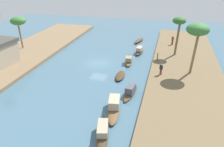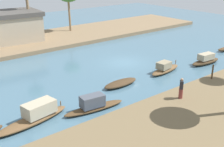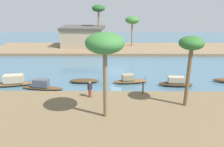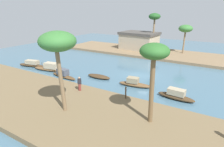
{
  "view_description": "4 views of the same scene",
  "coord_description": "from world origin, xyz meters",
  "px_view_note": "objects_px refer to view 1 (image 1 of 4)",
  "views": [
    {
      "loc": [
        -33.16,
        -10.71,
        13.88
      ],
      "look_at": [
        -4.65,
        -3.45,
        0.54
      ],
      "focal_mm": 37.33,
      "sensor_mm": 36.0,
      "label": 1
    },
    {
      "loc": [
        -19.37,
        -22.12,
        9.82
      ],
      "look_at": [
        -4.52,
        -3.52,
        0.84
      ],
      "focal_mm": 46.57,
      "sensor_mm": 36.0,
      "label": 2
    },
    {
      "loc": [
        -0.82,
        -32.4,
        10.12
      ],
      "look_at": [
        -1.07,
        -4.5,
        1.13
      ],
      "focal_mm": 39.62,
      "sensor_mm": 36.0,
      "label": 3
    },
    {
      "loc": [
        9.82,
        -24.7,
        9.03
      ],
      "look_at": [
        -2.57,
        -4.09,
        0.84
      ],
      "focal_mm": 30.4,
      "sensor_mm": 36.0,
      "label": 4
    }
  ],
  "objects_px": {
    "sampan_near_left_bank": "(103,132)",
    "person_on_near_bank": "(161,69)",
    "mooring_post": "(158,57)",
    "sampan_with_red_awning": "(131,91)",
    "palm_tree_left_near": "(198,30)",
    "sampan_midstream": "(139,41)",
    "palm_tree_right_short": "(18,21)",
    "person_by_mooring": "(173,41)",
    "sampan_open_hull": "(129,61)",
    "sampan_upstream_small": "(114,107)",
    "sampan_foreground": "(120,76)",
    "sampan_with_tall_canopy": "(139,51)",
    "palm_tree_left_far": "(179,23)"
  },
  "relations": [
    {
      "from": "sampan_near_left_bank",
      "to": "sampan_midstream",
      "type": "relative_size",
      "value": 1.11
    },
    {
      "from": "sampan_with_red_awning",
      "to": "palm_tree_left_far",
      "type": "bearing_deg",
      "value": -12.75
    },
    {
      "from": "sampan_with_tall_canopy",
      "to": "sampan_with_red_awning",
      "type": "distance_m",
      "value": 15.15
    },
    {
      "from": "sampan_open_hull",
      "to": "palm_tree_left_near",
      "type": "bearing_deg",
      "value": -113.15
    },
    {
      "from": "sampan_upstream_small",
      "to": "sampan_near_left_bank",
      "type": "bearing_deg",
      "value": 170.57
    },
    {
      "from": "sampan_foreground",
      "to": "mooring_post",
      "type": "relative_size",
      "value": 2.76
    },
    {
      "from": "sampan_with_tall_canopy",
      "to": "palm_tree_right_short",
      "type": "bearing_deg",
      "value": 104.34
    },
    {
      "from": "sampan_midstream",
      "to": "person_on_near_bank",
      "type": "relative_size",
      "value": 2.77
    },
    {
      "from": "sampan_near_left_bank",
      "to": "person_on_near_bank",
      "type": "relative_size",
      "value": 3.07
    },
    {
      "from": "sampan_upstream_small",
      "to": "sampan_midstream",
      "type": "bearing_deg",
      "value": -7.06
    },
    {
      "from": "person_by_mooring",
      "to": "sampan_open_hull",
      "type": "bearing_deg",
      "value": -83.08
    },
    {
      "from": "sampan_with_red_awning",
      "to": "mooring_post",
      "type": "relative_size",
      "value": 3.75
    },
    {
      "from": "sampan_with_tall_canopy",
      "to": "sampan_near_left_bank",
      "type": "bearing_deg",
      "value": -175.36
    },
    {
      "from": "sampan_midstream",
      "to": "palm_tree_left_near",
      "type": "height_order",
      "value": "palm_tree_left_near"
    },
    {
      "from": "sampan_near_left_bank",
      "to": "palm_tree_left_near",
      "type": "bearing_deg",
      "value": -41.52
    },
    {
      "from": "sampan_with_tall_canopy",
      "to": "sampan_with_red_awning",
      "type": "relative_size",
      "value": 0.83
    },
    {
      "from": "sampan_near_left_bank",
      "to": "person_by_mooring",
      "type": "height_order",
      "value": "person_by_mooring"
    },
    {
      "from": "sampan_near_left_bank",
      "to": "sampan_midstream",
      "type": "bearing_deg",
      "value": -10.93
    },
    {
      "from": "mooring_post",
      "to": "sampan_with_red_awning",
      "type": "bearing_deg",
      "value": 167.83
    },
    {
      "from": "palm_tree_left_far",
      "to": "palm_tree_right_short",
      "type": "distance_m",
      "value": 27.6
    },
    {
      "from": "person_on_near_bank",
      "to": "palm_tree_right_short",
      "type": "distance_m",
      "value": 26.45
    },
    {
      "from": "sampan_with_tall_canopy",
      "to": "sampan_with_red_awning",
      "type": "xyz_separation_m",
      "value": [
        -15.11,
        -1.11,
        -0.0
      ]
    },
    {
      "from": "sampan_near_left_bank",
      "to": "mooring_post",
      "type": "xyz_separation_m",
      "value": [
        19.14,
        -3.43,
        0.68
      ]
    },
    {
      "from": "sampan_open_hull",
      "to": "sampan_foreground",
      "type": "height_order",
      "value": "sampan_open_hull"
    },
    {
      "from": "sampan_with_red_awning",
      "to": "sampan_foreground",
      "type": "relative_size",
      "value": 1.36
    },
    {
      "from": "sampan_foreground",
      "to": "palm_tree_left_near",
      "type": "height_order",
      "value": "palm_tree_left_near"
    },
    {
      "from": "person_by_mooring",
      "to": "sampan_foreground",
      "type": "bearing_deg",
      "value": -73.78
    },
    {
      "from": "person_on_near_bank",
      "to": "mooring_post",
      "type": "distance_m",
      "value": 5.33
    },
    {
      "from": "sampan_upstream_small",
      "to": "palm_tree_left_far",
      "type": "distance_m",
      "value": 20.15
    },
    {
      "from": "person_on_near_bank",
      "to": "person_by_mooring",
      "type": "relative_size",
      "value": 0.92
    },
    {
      "from": "sampan_midstream",
      "to": "palm_tree_right_short",
      "type": "height_order",
      "value": "palm_tree_right_short"
    },
    {
      "from": "sampan_open_hull",
      "to": "person_by_mooring",
      "type": "xyz_separation_m",
      "value": [
        10.38,
        -6.57,
        0.84
      ]
    },
    {
      "from": "sampan_upstream_small",
      "to": "palm_tree_right_short",
      "type": "height_order",
      "value": "palm_tree_right_short"
    },
    {
      "from": "sampan_with_red_awning",
      "to": "sampan_near_left_bank",
      "type": "bearing_deg",
      "value": 179.29
    },
    {
      "from": "sampan_with_red_awning",
      "to": "sampan_open_hull",
      "type": "bearing_deg",
      "value": 18.64
    },
    {
      "from": "sampan_upstream_small",
      "to": "sampan_foreground",
      "type": "bearing_deg",
      "value": -1.61
    },
    {
      "from": "sampan_midstream",
      "to": "sampan_with_red_awning",
      "type": "bearing_deg",
      "value": -160.59
    },
    {
      "from": "person_on_near_bank",
      "to": "palm_tree_left_near",
      "type": "relative_size",
      "value": 0.23
    },
    {
      "from": "palm_tree_left_far",
      "to": "sampan_upstream_small",
      "type": "bearing_deg",
      "value": 161.34
    },
    {
      "from": "sampan_open_hull",
      "to": "sampan_with_red_awning",
      "type": "distance_m",
      "value": 10.1
    },
    {
      "from": "sampan_near_left_bank",
      "to": "person_on_near_bank",
      "type": "bearing_deg",
      "value": -30.14
    },
    {
      "from": "person_by_mooring",
      "to": "sampan_midstream",
      "type": "bearing_deg",
      "value": -155.83
    },
    {
      "from": "sampan_midstream",
      "to": "sampan_near_left_bank",
      "type": "bearing_deg",
      "value": -164.16
    },
    {
      "from": "mooring_post",
      "to": "palm_tree_left_far",
      "type": "relative_size",
      "value": 0.2
    },
    {
      "from": "sampan_with_tall_canopy",
      "to": "sampan_upstream_small",
      "type": "bearing_deg",
      "value": -175.37
    },
    {
      "from": "sampan_upstream_small",
      "to": "palm_tree_left_far",
      "type": "bearing_deg",
      "value": -28.2
    },
    {
      "from": "mooring_post",
      "to": "palm_tree_right_short",
      "type": "distance_m",
      "value": 25.02
    },
    {
      "from": "palm_tree_left_near",
      "to": "sampan_with_tall_canopy",
      "type": "bearing_deg",
      "value": 47.32
    },
    {
      "from": "sampan_foreground",
      "to": "palm_tree_left_near",
      "type": "distance_m",
      "value": 11.8
    },
    {
      "from": "sampan_with_red_awning",
      "to": "sampan_midstream",
      "type": "height_order",
      "value": "sampan_with_red_awning"
    }
  ]
}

